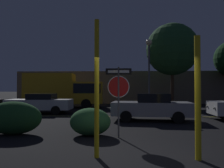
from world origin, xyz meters
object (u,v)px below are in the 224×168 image
Objects in this scene: hedge_bush_0 at (13,118)px; delivery_truck at (64,90)px; passing_car_1 at (40,103)px; hedge_bush_1 at (90,122)px; tree_1 at (172,49)px; street_lamp at (149,58)px; yellow_pole_right at (198,97)px; yellow_pole_left at (97,88)px; stop_sign at (119,88)px; passing_car_2 at (151,107)px.

delivery_truck is at bearing 95.89° from hedge_bush_0.
hedge_bush_0 is at bearing -168.19° from passing_car_1.
tree_1 reaches higher than hedge_bush_1.
street_lamp is (8.10, 4.30, 3.71)m from passing_car_1.
yellow_pole_right reaches higher than hedge_bush_0.
yellow_pole_left is 10.86m from passing_car_1.
stop_sign is 1.65× the size of hedge_bush_1.
yellow_pole_left is at bearing -153.27° from passing_car_1.
delivery_truck is (0.40, 4.78, 0.91)m from passing_car_1.
street_lamp is (0.80, 7.37, 3.68)m from passing_car_2.
passing_car_1 is at bearing 117.93° from yellow_pole_left.
tree_1 is (2.55, 2.29, 1.18)m from street_lamp.
stop_sign is 15.30m from tree_1.
stop_sign is at bearing 20.30° from delivery_truck.
yellow_pole_left is 15.08m from delivery_truck.
stop_sign is at bearing -110.00° from tree_1.
hedge_bush_1 is 4.82m from passing_car_2.
tree_1 reaches higher than yellow_pole_left.
yellow_pole_left reaches higher than delivery_truck.
tree_1 reaches higher than passing_car_1.
stop_sign is 0.41× the size of street_lamp.
yellow_pole_left is 1.15× the size of yellow_pole_right.
delivery_truck is at bearing 108.04° from yellow_pole_left.
delivery_truck is (-7.14, 14.42, 0.13)m from yellow_pole_right.
yellow_pole_left reaches higher than stop_sign.
yellow_pole_left is at bearing -102.24° from stop_sign.
tree_1 is at bearing -14.10° from passing_car_2.
passing_car_1 is (-1.61, 6.96, 0.10)m from hedge_bush_0.
street_lamp reaches higher than delivery_truck.
yellow_pole_left is (-0.51, -2.23, -0.03)m from stop_sign.
street_lamp reaches higher than yellow_pole_right.
street_lamp reaches higher than stop_sign.
yellow_pole_right reaches higher than passing_car_1.
delivery_truck is (-6.90, 7.84, 0.89)m from passing_car_2.
tree_1 is (3.11, 16.23, 4.10)m from yellow_pole_right.
stop_sign is 2.29m from yellow_pole_left.
delivery_truck is at bearing 109.33° from hedge_bush_1.
hedge_bush_0 is 2.93m from hedge_bush_1.
passing_car_2 is (-0.24, 6.57, -0.76)m from yellow_pole_right.
delivery_truck is (-5.18, 12.10, -0.13)m from stop_sign.
hedge_bush_0 is (-5.93, 2.68, -0.88)m from yellow_pole_right.
delivery_truck reaches higher than hedge_bush_1.
hedge_bush_0 is 6.89m from passing_car_2.
tree_1 is (10.25, 1.82, 3.97)m from delivery_truck.
yellow_pole_left reaches higher than yellow_pole_right.
street_lamp reaches higher than hedge_bush_1.
yellow_pole_right is 17.03m from tree_1.
yellow_pole_right is 0.49× the size of street_lamp.
hedge_bush_0 is at bearing -119.94° from street_lamp.
yellow_pole_right is (1.96, -2.32, -0.26)m from stop_sign.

